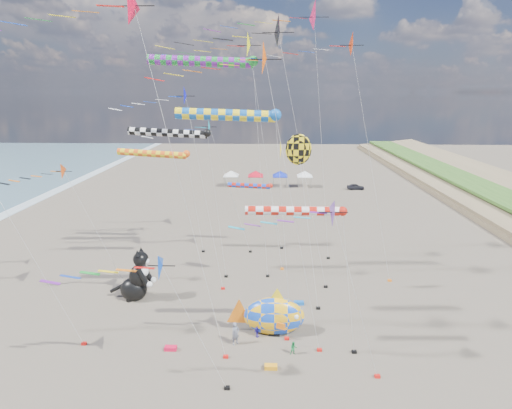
{
  "coord_description": "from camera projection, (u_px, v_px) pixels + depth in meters",
  "views": [
    {
      "loc": [
        1.54,
        -19.84,
        18.66
      ],
      "look_at": [
        0.56,
        12.0,
        9.68
      ],
      "focal_mm": 28.0,
      "sensor_mm": 36.0,
      "label": 1
    }
  ],
  "objects": [
    {
      "name": "delta_kite_7",
      "position": [
        353.0,
        49.0,
        34.95
      ],
      "size": [
        12.51,
        2.31,
        23.8
      ],
      "color": "red",
      "rests_on": "ground"
    },
    {
      "name": "windsock_1",
      "position": [
        232.0,
        116.0,
        28.56
      ],
      "size": [
        8.82,
        0.86,
        17.53
      ],
      "color": "#1157B3",
      "rests_on": "ground"
    },
    {
      "name": "cat_inflatable",
      "position": [
        135.0,
        274.0,
        36.8
      ],
      "size": [
        3.91,
        2.22,
        5.06
      ],
      "primitive_type": null,
      "rotation": [
        0.0,
        0.0,
        -0.1
      ],
      "color": "black",
      "rests_on": "ground"
    },
    {
      "name": "delta_kite_4",
      "position": [
        131.0,
        7.0,
        22.88
      ],
      "size": [
        13.58,
        2.72,
        25.01
      ],
      "color": "red",
      "rests_on": "ground"
    },
    {
      "name": "windsock_3",
      "position": [
        299.0,
        212.0,
        26.79
      ],
      "size": [
        8.21,
        0.66,
        11.32
      ],
      "color": "red",
      "rests_on": "ground"
    },
    {
      "name": "delta_kite_3",
      "position": [
        275.0,
        63.0,
        24.41
      ],
      "size": [
        9.96,
        2.26,
        21.82
      ],
      "color": "#ED520B",
      "rests_on": "ground"
    },
    {
      "name": "windsock_5",
      "position": [
        252.0,
        186.0,
        47.32
      ],
      "size": [
        6.73,
        0.62,
        8.3
      ],
      "color": "red",
      "rests_on": "ground"
    },
    {
      "name": "delta_kite_6",
      "position": [
        59.0,
        176.0,
        35.97
      ],
      "size": [
        10.03,
        1.67,
        12.63
      ],
      "color": "#D64911",
      "rests_on": "ground"
    },
    {
      "name": "kite_bag_3",
      "position": [
        274.0,
        333.0,
        31.79
      ],
      "size": [
        0.9,
        0.44,
        0.3
      ],
      "primitive_type": "cube",
      "color": "black",
      "rests_on": "ground"
    },
    {
      "name": "person_adult",
      "position": [
        235.0,
        334.0,
        30.43
      ],
      "size": [
        0.79,
        0.77,
        1.84
      ],
      "primitive_type": "imported",
      "rotation": [
        0.0,
        0.0,
        0.72
      ],
      "color": "slate",
      "rests_on": "ground"
    },
    {
      "name": "kite_bag_1",
      "position": [
        171.0,
        348.0,
        29.93
      ],
      "size": [
        0.9,
        0.44,
        0.3
      ],
      "primitive_type": "cube",
      "color": "red",
      "rests_on": "ground"
    },
    {
      "name": "delta_kite_2",
      "position": [
        170.0,
        100.0,
        34.43
      ],
      "size": [
        9.69,
        1.83,
        19.34
      ],
      "color": "#0E11C4",
      "rests_on": "ground"
    },
    {
      "name": "kite_bag_2",
      "position": [
        271.0,
        367.0,
        27.89
      ],
      "size": [
        0.9,
        0.44,
        0.3
      ],
      "primitive_type": "cube",
      "color": "orange",
      "rests_on": "ground"
    },
    {
      "name": "windsock_2",
      "position": [
        172.0,
        134.0,
        37.9
      ],
      "size": [
        9.17,
        0.77,
        15.33
      ],
      "color": "black",
      "rests_on": "ground"
    },
    {
      "name": "delta_kite_11",
      "position": [
        343.0,
        219.0,
        24.1
      ],
      "size": [
        8.46,
        2.0,
        12.6
      ],
      "color": "#522294",
      "rests_on": "ground"
    },
    {
      "name": "child_blue",
      "position": [
        257.0,
        331.0,
        31.44
      ],
      "size": [
        0.59,
        0.68,
        1.1
      ],
      "primitive_type": "imported",
      "rotation": [
        0.0,
        0.0,
        0.95
      ],
      "color": "#281E98",
      "rests_on": "ground"
    },
    {
      "name": "windsock_4",
      "position": [
        206.0,
        62.0,
        36.23
      ],
      "size": [
        11.22,
        0.95,
        21.84
      ],
      "color": "#1A8F30",
      "rests_on": "ground"
    },
    {
      "name": "delta_kite_5",
      "position": [
        198.0,
        130.0,
        44.48
      ],
      "size": [
        11.68,
        1.82,
        15.9
      ],
      "color": "#0AAAD0",
      "rests_on": "ground"
    },
    {
      "name": "delta_kite_10",
      "position": [
        279.0,
        34.0,
        33.36
      ],
      "size": [
        14.34,
        2.97,
        25.08
      ],
      "color": "black",
      "rests_on": "ground"
    },
    {
      "name": "kite_bag_0",
      "position": [
        299.0,
        303.0,
        36.37
      ],
      "size": [
        0.9,
        0.44,
        0.3
      ],
      "primitive_type": "cube",
      "color": "blue",
      "rests_on": "ground"
    },
    {
      "name": "tent_row",
      "position": [
        268.0,
        172.0,
        81.02
      ],
      "size": [
        19.2,
        4.2,
        3.8
      ],
      "color": "white",
      "rests_on": "ground"
    },
    {
      "name": "angelfish_kite",
      "position": [
        296.0,
        151.0,
        33.82
      ],
      "size": [
        3.74,
        3.02,
        15.31
      ],
      "color": "yellow",
      "rests_on": "ground"
    },
    {
      "name": "delta_kite_0",
      "position": [
        144.0,
        272.0,
        23.91
      ],
      "size": [
        10.76,
        1.88,
        9.58
      ],
      "color": "#0D41B8",
      "rests_on": "ground"
    },
    {
      "name": "delta_kite_1",
      "position": [
        304.0,
        18.0,
        39.51
      ],
      "size": [
        13.75,
        3.24,
        27.57
      ],
      "color": "#EE1354",
      "rests_on": "ground"
    },
    {
      "name": "fish_inflatable",
      "position": [
        273.0,
        316.0,
        31.82
      ],
      "size": [
        6.44,
        2.18,
        4.09
      ],
      "color": "blue",
      "rests_on": "ground"
    },
    {
      "name": "parked_car",
      "position": [
        356.0,
        187.0,
        79.28
      ],
      "size": [
        3.39,
        1.45,
        1.14
      ],
      "primitive_type": "imported",
      "rotation": [
        0.0,
        0.0,
        1.54
      ],
      "color": "#26262D",
      "rests_on": "ground"
    },
    {
      "name": "delta_kite_8",
      "position": [
        238.0,
        47.0,
        37.51
      ],
      "size": [
        13.22,
        2.56,
        24.34
      ],
      "color": "#FFFC0B",
      "rests_on": "ground"
    },
    {
      "name": "windsock_0",
      "position": [
        156.0,
        154.0,
        45.27
      ],
      "size": [
        9.54,
        0.82,
        12.36
      ],
      "color": "#F25514",
      "rests_on": "ground"
    },
    {
      "name": "child_green",
      "position": [
        294.0,
        348.0,
        29.3
      ],
      "size": [
        0.55,
        0.45,
        1.05
      ],
      "primitive_type": "imported",
      "rotation": [
        0.0,
        0.0,
        0.11
      ],
      "color": "#208E45",
      "rests_on": "ground"
    }
  ]
}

